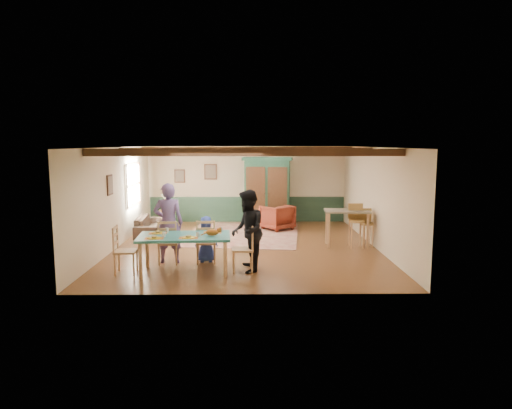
{
  "coord_description": "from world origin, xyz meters",
  "views": [
    {
      "loc": [
        0.13,
        -12.24,
        2.81
      ],
      "look_at": [
        0.27,
        0.07,
        1.15
      ],
      "focal_mm": 32.0,
      "sensor_mm": 36.0,
      "label": 1
    }
  ],
  "objects_px": {
    "end_table": "(166,218)",
    "bar_stool_right": "(367,228)",
    "person_woman": "(247,231)",
    "armoire": "(267,192)",
    "dining_chair_end_left": "(126,250)",
    "counter_table": "(347,228)",
    "dining_table": "(185,254)",
    "armchair": "(277,217)",
    "sofa": "(150,225)",
    "bar_stool_left": "(356,226)",
    "person_child": "(206,239)",
    "dining_chair_end_right": "(242,248)",
    "cat": "(212,232)",
    "person_man": "(168,223)",
    "table_lamp": "(166,202)",
    "dining_chair_far_right": "(206,241)",
    "dining_chair_far_left": "(168,242)"
  },
  "relations": [
    {
      "from": "dining_table",
      "to": "dining_chair_far_right",
      "type": "relative_size",
      "value": 1.89
    },
    {
      "from": "armchair",
      "to": "person_woman",
      "type": "bearing_deg",
      "value": 41.32
    },
    {
      "from": "bar_stool_left",
      "to": "bar_stool_right",
      "type": "bearing_deg",
      "value": 13.9
    },
    {
      "from": "dining_chair_end_right",
      "to": "person_child",
      "type": "xyz_separation_m",
      "value": [
        -0.88,
        0.82,
        0.03
      ]
    },
    {
      "from": "armoire",
      "to": "bar_stool_left",
      "type": "xyz_separation_m",
      "value": [
        2.29,
        -3.32,
        -0.58
      ]
    },
    {
      "from": "dining_chair_far_right",
      "to": "bar_stool_right",
      "type": "relative_size",
      "value": 1.0
    },
    {
      "from": "dining_chair_far_left",
      "to": "dining_chair_end_right",
      "type": "height_order",
      "value": "same"
    },
    {
      "from": "cat",
      "to": "bar_stool_left",
      "type": "bearing_deg",
      "value": 29.73
    },
    {
      "from": "dining_chair_end_right",
      "to": "table_lamp",
      "type": "bearing_deg",
      "value": -157.42
    },
    {
      "from": "dining_chair_far_right",
      "to": "end_table",
      "type": "bearing_deg",
      "value": -72.61
    },
    {
      "from": "person_man",
      "to": "counter_table",
      "type": "xyz_separation_m",
      "value": [
        4.57,
        1.71,
        -0.45
      ]
    },
    {
      "from": "dining_chair_end_left",
      "to": "person_man",
      "type": "bearing_deg",
      "value": -43.15
    },
    {
      "from": "dining_chair_end_right",
      "to": "person_child",
      "type": "height_order",
      "value": "person_child"
    },
    {
      "from": "dining_table",
      "to": "dining_chair_end_left",
      "type": "distance_m",
      "value": 1.27
    },
    {
      "from": "sofa",
      "to": "bar_stool_left",
      "type": "relative_size",
      "value": 1.65
    },
    {
      "from": "dining_chair_far_right",
      "to": "cat",
      "type": "xyz_separation_m",
      "value": [
        0.22,
        -0.89,
        0.4
      ]
    },
    {
      "from": "dining_chair_far_left",
      "to": "cat",
      "type": "distance_m",
      "value": 1.43
    },
    {
      "from": "dining_chair_end_right",
      "to": "person_man",
      "type": "height_order",
      "value": "person_man"
    },
    {
      "from": "armoire",
      "to": "end_table",
      "type": "height_order",
      "value": "armoire"
    },
    {
      "from": "armchair",
      "to": "end_table",
      "type": "xyz_separation_m",
      "value": [
        -3.72,
        0.57,
        -0.12
      ]
    },
    {
      "from": "person_woman",
      "to": "cat",
      "type": "bearing_deg",
      "value": -81.87
    },
    {
      "from": "dining_chair_end_left",
      "to": "armchair",
      "type": "xyz_separation_m",
      "value": [
        3.56,
        5.04,
        -0.11
      ]
    },
    {
      "from": "person_woman",
      "to": "armoire",
      "type": "height_order",
      "value": "armoire"
    },
    {
      "from": "dining_chair_end_right",
      "to": "armoire",
      "type": "relative_size",
      "value": 0.44
    },
    {
      "from": "person_man",
      "to": "armoire",
      "type": "bearing_deg",
      "value": -120.96
    },
    {
      "from": "sofa",
      "to": "person_child",
      "type": "bearing_deg",
      "value": -153.04
    },
    {
      "from": "armoire",
      "to": "armchair",
      "type": "relative_size",
      "value": 2.62
    },
    {
      "from": "cat",
      "to": "bar_stool_right",
      "type": "distance_m",
      "value": 4.71
    },
    {
      "from": "dining_table",
      "to": "armchair",
      "type": "distance_m",
      "value": 5.47
    },
    {
      "from": "dining_chair_far_right",
      "to": "bar_stool_left",
      "type": "bearing_deg",
      "value": -162.15
    },
    {
      "from": "armchair",
      "to": "armoire",
      "type": "bearing_deg",
      "value": -105.08
    },
    {
      "from": "armchair",
      "to": "sofa",
      "type": "height_order",
      "value": "armchair"
    },
    {
      "from": "armoire",
      "to": "sofa",
      "type": "relative_size",
      "value": 1.2
    },
    {
      "from": "end_table",
      "to": "bar_stool_right",
      "type": "distance_m",
      "value": 6.76
    },
    {
      "from": "armoire",
      "to": "person_woman",
      "type": "bearing_deg",
      "value": -88.71
    },
    {
      "from": "dining_table",
      "to": "end_table",
      "type": "distance_m",
      "value": 5.71
    },
    {
      "from": "dining_table",
      "to": "dining_chair_far_right",
      "type": "height_order",
      "value": "dining_chair_far_right"
    },
    {
      "from": "armoire",
      "to": "counter_table",
      "type": "height_order",
      "value": "armoire"
    },
    {
      "from": "person_woman",
      "to": "bar_stool_left",
      "type": "bearing_deg",
      "value": 124.15
    },
    {
      "from": "person_man",
      "to": "dining_chair_end_left",
      "type": "bearing_deg",
      "value": 46.85
    },
    {
      "from": "bar_stool_left",
      "to": "dining_table",
      "type": "bearing_deg",
      "value": -150.26
    },
    {
      "from": "end_table",
      "to": "bar_stool_right",
      "type": "xyz_separation_m",
      "value": [
        6.0,
        -3.11,
        0.23
      ]
    },
    {
      "from": "dining_chair_end_left",
      "to": "person_child",
      "type": "relative_size",
      "value": 0.95
    },
    {
      "from": "person_woman",
      "to": "bar_stool_right",
      "type": "bearing_deg",
      "value": 122.33
    },
    {
      "from": "person_child",
      "to": "armoire",
      "type": "height_order",
      "value": "armoire"
    },
    {
      "from": "person_child",
      "to": "dining_chair_end_right",
      "type": "bearing_deg",
      "value": 133.15
    },
    {
      "from": "dining_chair_end_left",
      "to": "counter_table",
      "type": "bearing_deg",
      "value": -67.27
    },
    {
      "from": "dining_chair_far_left",
      "to": "dining_chair_end_right",
      "type": "distance_m",
      "value": 1.87
    },
    {
      "from": "armchair",
      "to": "end_table",
      "type": "relative_size",
      "value": 1.56
    },
    {
      "from": "person_woman",
      "to": "cat",
      "type": "xyz_separation_m",
      "value": [
        -0.76,
        -0.16,
        0.02
      ]
    }
  ]
}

